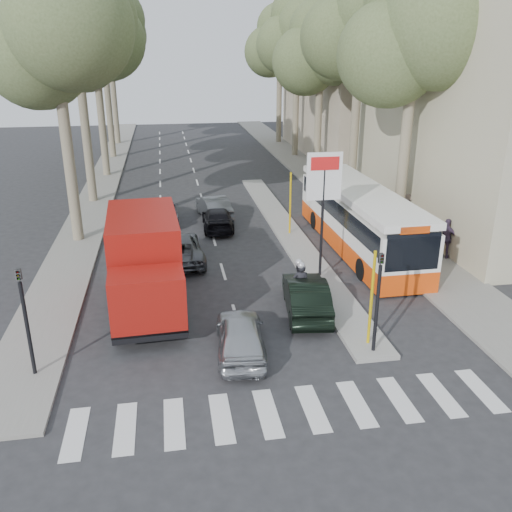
{
  "coord_description": "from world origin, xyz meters",
  "views": [
    {
      "loc": [
        -3.21,
        -16.35,
        9.53
      ],
      "look_at": [
        0.23,
        4.09,
        1.6
      ],
      "focal_mm": 38.0,
      "sensor_mm": 36.0,
      "label": 1
    }
  ],
  "objects": [
    {
      "name": "red_truck",
      "position": [
        -4.21,
        3.33,
        1.92
      ],
      "size": [
        2.89,
        6.92,
        3.63
      ],
      "rotation": [
        0.0,
        0.0,
        0.05
      ],
      "color": "black",
      "rests_on": "ground"
    },
    {
      "name": "queue_car_b",
      "position": [
        -0.5,
        12.83,
        0.6
      ],
      "size": [
        1.83,
        4.17,
        1.19
      ],
      "primitive_type": "imported",
      "rotation": [
        0.0,
        0.0,
        3.1
      ],
      "color": "black",
      "rests_on": "ground"
    },
    {
      "name": "building_near",
      "position": [
        15.5,
        12.0,
        9.0
      ],
      "size": [
        11.0,
        18.0,
        18.0
      ],
      "primitive_type": "cube",
      "color": "#B7AF92",
      "rests_on": "ground"
    },
    {
      "name": "motorcycle",
      "position": [
        1.7,
        2.56,
        0.88
      ],
      "size": [
        0.83,
        2.28,
        1.94
      ],
      "rotation": [
        0.0,
        0.0,
        -0.04
      ],
      "color": "black",
      "rests_on": "ground"
    },
    {
      "name": "dark_hatchback",
      "position": [
        1.8,
        1.85,
        0.71
      ],
      "size": [
        2.03,
        4.46,
        1.42
      ],
      "primitive_type": "imported",
      "rotation": [
        0.0,
        0.0,
        3.01
      ],
      "color": "black",
      "rests_on": "ground"
    },
    {
      "name": "tree_l_e",
      "position": [
        -7.97,
        44.11,
        10.73
      ],
      "size": [
        7.4,
        7.2,
        14.49
      ],
      "color": "#6B604C",
      "rests_on": "ground"
    },
    {
      "name": "tree_l_d",
      "position": [
        -7.87,
        36.11,
        11.76
      ],
      "size": [
        7.4,
        7.2,
        15.66
      ],
      "color": "#6B604C",
      "rests_on": "ground"
    },
    {
      "name": "pedestrian_far",
      "position": [
        10.0,
        10.96,
        1.09
      ],
      "size": [
        1.33,
        0.75,
        1.95
      ],
      "primitive_type": "imported",
      "rotation": [
        0.0,
        0.0,
        3.3
      ],
      "color": "#6F5F53",
      "rests_on": "sidewalk_right"
    },
    {
      "name": "traffic_light_island",
      "position": [
        3.25,
        -1.5,
        2.49
      ],
      "size": [
        0.16,
        0.41,
        3.6
      ],
      "color": "black",
      "rests_on": "ground"
    },
    {
      "name": "queue_car_c",
      "position": [
        -3.49,
        14.62,
        0.7
      ],
      "size": [
        1.74,
        4.15,
        1.4
      ],
      "primitive_type": "imported",
      "rotation": [
        0.0,
        0.0,
        3.16
      ],
      "color": "#A5A7AD",
      "rests_on": "ground"
    },
    {
      "name": "building_far",
      "position": [
        15.5,
        34.0,
        8.0
      ],
      "size": [
        11.0,
        20.0,
        16.0
      ],
      "primitive_type": "cube",
      "color": "#B7A88E",
      "rests_on": "ground"
    },
    {
      "name": "tree_r_a",
      "position": [
        9.13,
        10.11,
        10.38
      ],
      "size": [
        7.4,
        7.2,
        14.1
      ],
      "color": "#6B604C",
      "rests_on": "ground"
    },
    {
      "name": "tree_l_a",
      "position": [
        -7.87,
        12.11,
        10.38
      ],
      "size": [
        7.4,
        7.2,
        14.1
      ],
      "color": "#6B604C",
      "rests_on": "ground"
    },
    {
      "name": "tree_r_d",
      "position": [
        9.13,
        34.11,
        11.07
      ],
      "size": [
        7.4,
        7.2,
        14.88
      ],
      "color": "#6B604C",
      "rests_on": "ground"
    },
    {
      "name": "traffic_light_left",
      "position": [
        -7.6,
        -1.0,
        2.49
      ],
      "size": [
        0.16,
        0.41,
        3.6
      ],
      "color": "black",
      "rests_on": "ground"
    },
    {
      "name": "ground",
      "position": [
        0.0,
        0.0,
        0.0
      ],
      "size": [
        120.0,
        120.0,
        0.0
      ],
      "primitive_type": "plane",
      "color": "#28282B",
      "rests_on": "ground"
    },
    {
      "name": "tree_l_b",
      "position": [
        -7.97,
        20.11,
        11.07
      ],
      "size": [
        7.4,
        7.2,
        14.88
      ],
      "color": "#6B604C",
      "rests_on": "ground"
    },
    {
      "name": "tree_r_e",
      "position": [
        9.23,
        42.11,
        10.38
      ],
      "size": [
        7.4,
        7.2,
        14.1
      ],
      "color": "#6B604C",
      "rests_on": "ground"
    },
    {
      "name": "tree_l_c",
      "position": [
        -7.77,
        28.11,
        10.04
      ],
      "size": [
        7.4,
        7.2,
        13.71
      ],
      "color": "#6B604C",
      "rests_on": "ground"
    },
    {
      "name": "billboard",
      "position": [
        3.25,
        5.0,
        3.7
      ],
      "size": [
        1.5,
        12.1,
        5.6
      ],
      "color": "yellow",
      "rests_on": "ground"
    },
    {
      "name": "queue_car_a",
      "position": [
        -2.84,
        8.15,
        0.65
      ],
      "size": [
        2.46,
        4.81,
        1.3
      ],
      "primitive_type": "imported",
      "rotation": [
        0.0,
        0.0,
        3.21
      ],
      "color": "#4D5055",
      "rests_on": "ground"
    },
    {
      "name": "city_bus",
      "position": [
        6.2,
        8.43,
        1.66
      ],
      "size": [
        2.79,
        12.02,
        3.16
      ],
      "rotation": [
        0.0,
        0.0,
        0.01
      ],
      "color": "#EA460D",
      "rests_on": "ground"
    },
    {
      "name": "median_left",
      "position": [
        -8.0,
        28.0,
        0.06
      ],
      "size": [
        2.4,
        64.0,
        0.12
      ],
      "primitive_type": "cube",
      "color": "gray",
      "rests_on": "ground"
    },
    {
      "name": "sidewalk_right",
      "position": [
        8.6,
        25.0,
        0.06
      ],
      "size": [
        3.2,
        70.0,
        0.12
      ],
      "primitive_type": "cube",
      "color": "gray",
      "rests_on": "ground"
    },
    {
      "name": "queue_car_e",
      "position": [
        -4.16,
        15.78,
        0.59
      ],
      "size": [
        1.73,
        4.08,
        1.17
      ],
      "primitive_type": "imported",
      "rotation": [
        0.0,
        0.0,
        3.16
      ],
      "color": "black",
      "rests_on": "ground"
    },
    {
      "name": "tree_r_b",
      "position": [
        9.23,
        18.11,
        11.42
      ],
      "size": [
        7.4,
        7.2,
        15.27
      ],
      "color": "#6B604C",
      "rests_on": "ground"
    },
    {
      "name": "pedestrian_near",
      "position": [
        9.8,
        6.2,
        1.09
      ],
      "size": [
        1.19,
        1.21,
        1.94
      ],
      "primitive_type": "imported",
      "rotation": [
        0.0,
        0.0,
        2.34
      ],
      "color": "#403048",
      "rests_on": "sidewalk_right"
    },
    {
      "name": "traffic_island",
      "position": [
        3.25,
        11.0,
        0.08
      ],
      "size": [
        1.5,
        26.0,
        0.16
      ],
      "primitive_type": "cube",
      "color": "gray",
      "rests_on": "ground"
    },
    {
      "name": "silver_hatchback",
      "position": [
        -1.1,
        -0.7,
        0.67
      ],
      "size": [
        1.9,
        4.06,
        1.34
      ],
      "primitive_type": "imported",
      "rotation": [
        0.0,
        0.0,
        3.06
      ],
      "color": "#ACB0B5",
      "rests_on": "ground"
    },
    {
      "name": "queue_car_d",
      "position": [
        -0.5,
        15.0,
        0.68
      ],
      "size": [
        2.01,
        4.32,
        1.37
      ],
      "primitive_type": "imported",
      "rotation": [
        0.0,
        0.0,
        3.28
      ],
      "color": "#45484C",
      "rests_on": "ground"
    },
    {
      "name": "tree_r_c",
      "position": [
        9.03,
        26.11,
        9.69
      ],
      "size": [
        7.4,
        7.2,
        13.32
      ],
      "color": "#6B604C",
      "rests_on": "ground"
    }
  ]
}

